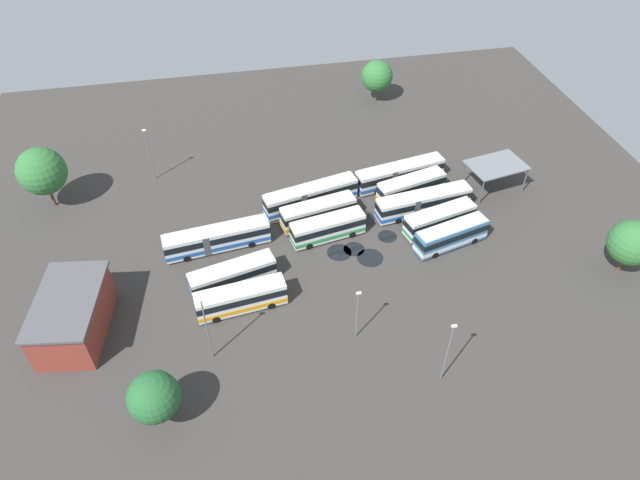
# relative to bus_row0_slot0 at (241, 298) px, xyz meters

# --- Properties ---
(ground_plane) EXTENTS (107.37, 107.37, 0.00)m
(ground_plane) POSITION_rel_bus_row0_slot0_xyz_m (13.08, 10.30, -1.86)
(ground_plane) COLOR #383533
(bus_row0_slot0) EXTENTS (11.22, 3.85, 3.52)m
(bus_row0_slot0) POSITION_rel_bus_row0_slot0_xyz_m (0.00, 0.00, 0.00)
(bus_row0_slot0) COLOR silver
(bus_row0_slot0) RESTS_ON ground_plane
(bus_row0_slot1) EXTENTS (11.21, 5.02, 3.52)m
(bus_row0_slot1) POSITION_rel_bus_row0_slot0_xyz_m (-0.64, 3.97, -0.00)
(bus_row0_slot1) COLOR silver
(bus_row0_slot1) RESTS_ON ground_plane
(bus_row0_slot3) EXTENTS (14.44, 4.24, 3.52)m
(bus_row0_slot3) POSITION_rel_bus_row0_slot0_xyz_m (-2.17, 11.31, 0.00)
(bus_row0_slot3) COLOR silver
(bus_row0_slot3) RESTS_ON ground_plane
(bus_row1_slot2) EXTENTS (10.67, 4.38, 3.52)m
(bus_row1_slot2) POSITION_rel_bus_row0_slot0_xyz_m (12.96, 10.45, -0.00)
(bus_row1_slot2) COLOR silver
(bus_row1_slot2) RESTS_ON ground_plane
(bus_row1_slot3) EXTENTS (11.12, 4.61, 3.52)m
(bus_row1_slot3) POSITION_rel_bus_row0_slot0_xyz_m (12.33, 14.01, -0.00)
(bus_row1_slot3) COLOR silver
(bus_row1_slot3) RESTS_ON ground_plane
(bus_row1_slot4) EXTENTS (14.44, 5.71, 3.52)m
(bus_row1_slot4) POSITION_rel_bus_row0_slot0_xyz_m (11.94, 17.90, 0.00)
(bus_row1_slot4) COLOR silver
(bus_row1_slot4) RESTS_ON ground_plane
(bus_row2_slot0) EXTENTS (10.82, 5.06, 3.52)m
(bus_row2_slot0) POSITION_rel_bus_row0_slot0_xyz_m (29.02, 5.60, -0.00)
(bus_row2_slot0) COLOR teal
(bus_row2_slot0) RESTS_ON ground_plane
(bus_row2_slot1) EXTENTS (10.75, 4.94, 3.52)m
(bus_row2_slot1) POSITION_rel_bus_row0_slot0_xyz_m (28.65, 9.09, -0.00)
(bus_row2_slot1) COLOR silver
(bus_row2_slot1) RESTS_ON ground_plane
(bus_row2_slot2) EXTENTS (14.44, 4.29, 3.52)m
(bus_row2_slot2) POSITION_rel_bus_row0_slot0_xyz_m (27.64, 13.14, 0.00)
(bus_row2_slot2) COLOR silver
(bus_row2_slot2) RESTS_ON ground_plane
(bus_row2_slot3) EXTENTS (10.91, 5.07, 3.52)m
(bus_row2_slot3) POSITION_rel_bus_row0_slot0_xyz_m (27.12, 17.04, -0.00)
(bus_row2_slot3) COLOR silver
(bus_row2_slot3) RESTS_ON ground_plane
(bus_row2_slot4) EXTENTS (14.46, 5.10, 3.52)m
(bus_row2_slot4) POSITION_rel_bus_row0_slot0_xyz_m (26.44, 20.56, 0.00)
(bus_row2_slot4) COLOR silver
(bus_row2_slot4) RESTS_ON ground_plane
(depot_building) EXTENTS (8.64, 12.87, 5.65)m
(depot_building) POSITION_rel_bus_row0_slot0_xyz_m (-19.19, 0.32, 0.98)
(depot_building) COLOR maroon
(depot_building) RESTS_ON ground_plane
(maintenance_shelter) EXTENTS (9.24, 7.12, 4.40)m
(maintenance_shelter) POSITION_rel_bus_row0_slot0_xyz_m (40.08, 16.60, 2.29)
(maintenance_shelter) COLOR slate
(maintenance_shelter) RESTS_ON ground_plane
(lamp_post_near_entrance) EXTENTS (0.56, 0.28, 9.23)m
(lamp_post_near_entrance) POSITION_rel_bus_row0_slot0_xyz_m (20.28, -14.42, 3.17)
(lamp_post_near_entrance) COLOR slate
(lamp_post_near_entrance) RESTS_ON ground_plane
(lamp_post_mid_lot) EXTENTS (0.56, 0.28, 8.85)m
(lamp_post_mid_lot) POSITION_rel_bus_row0_slot0_xyz_m (-10.78, 29.47, 2.98)
(lamp_post_mid_lot) COLOR slate
(lamp_post_mid_lot) RESTS_ON ground_plane
(lamp_post_far_corner) EXTENTS (0.56, 0.28, 9.71)m
(lamp_post_far_corner) POSITION_rel_bus_row0_slot0_xyz_m (-3.98, -6.51, 3.42)
(lamp_post_far_corner) COLOR slate
(lamp_post_far_corner) RESTS_ON ground_plane
(lamp_post_by_building) EXTENTS (0.56, 0.28, 7.63)m
(lamp_post_by_building) POSITION_rel_bus_row0_slot0_xyz_m (12.58, -6.95, 2.36)
(lamp_post_by_building) COLOR slate
(lamp_post_by_building) RESTS_ON ground_plane
(tree_northeast) EXTENTS (5.22, 5.22, 7.18)m
(tree_northeast) POSITION_rel_bus_row0_slot0_xyz_m (-9.53, -13.55, 2.70)
(tree_northeast) COLOR brown
(tree_northeast) RESTS_ON ground_plane
(tree_west_edge) EXTENTS (5.85, 5.85, 8.00)m
(tree_west_edge) POSITION_rel_bus_row0_slot0_xyz_m (48.80, -3.48, 3.20)
(tree_west_edge) COLOR brown
(tree_west_edge) RESTS_ON ground_plane
(tree_east_edge) EXTENTS (5.83, 5.83, 7.85)m
(tree_east_edge) POSITION_rel_bus_row0_slot0_xyz_m (30.02, 46.77, 3.06)
(tree_east_edge) COLOR brown
(tree_east_edge) RESTS_ON ground_plane
(tree_south_edge) EXTENTS (6.86, 6.86, 9.57)m
(tree_south_edge) POSITION_rel_bus_row0_slot0_xyz_m (-25.35, 25.66, 4.27)
(tree_south_edge) COLOR brown
(tree_south_edge) RESTS_ON ground_plane
(puddle_near_shelter) EXTENTS (3.36, 3.36, 0.01)m
(puddle_near_shelter) POSITION_rel_bus_row0_slot0_xyz_m (13.86, 7.22, -1.86)
(puddle_near_shelter) COLOR black
(puddle_near_shelter) RESTS_ON ground_plane
(puddle_between_rows) EXTENTS (2.88, 2.88, 0.01)m
(puddle_between_rows) POSITION_rel_bus_row0_slot0_xyz_m (15.99, 7.48, -1.86)
(puddle_between_rows) COLOR black
(puddle_between_rows) RESTS_ON ground_plane
(puddle_back_corner) EXTENTS (3.56, 3.56, 0.01)m
(puddle_back_corner) POSITION_rel_bus_row0_slot0_xyz_m (17.70, 5.39, -1.86)
(puddle_back_corner) COLOR black
(puddle_back_corner) RESTS_ON ground_plane
(puddle_front_lane) EXTENTS (2.70, 2.70, 0.01)m
(puddle_front_lane) POSITION_rel_bus_row0_slot0_xyz_m (21.20, 9.03, -1.86)
(puddle_front_lane) COLOR black
(puddle_front_lane) RESTS_ON ground_plane
(puddle_centre_drain) EXTENTS (4.15, 4.15, 0.01)m
(puddle_centre_drain) POSITION_rel_bus_row0_slot0_xyz_m (18.48, 13.51, -1.86)
(puddle_centre_drain) COLOR black
(puddle_centre_drain) RESTS_ON ground_plane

